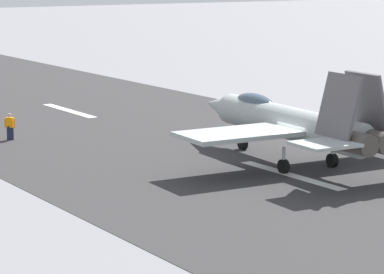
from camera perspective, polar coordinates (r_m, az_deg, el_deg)
ground_plane at (r=49.85m, az=5.36°, el=-2.14°), size 400.00×400.00×0.00m
runway_strip at (r=49.83m, az=5.37°, el=-2.13°), size 240.00×26.00×0.02m
fighter_jet at (r=51.38m, az=6.00°, el=0.92°), size 16.86×14.24×5.57m
crew_person at (r=59.67m, az=-11.02°, el=0.62°), size 0.52×0.53×1.72m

